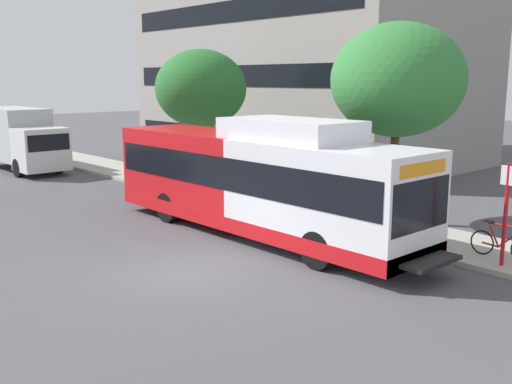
{
  "coord_description": "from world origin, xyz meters",
  "views": [
    {
      "loc": [
        -8.1,
        -11.63,
        4.76
      ],
      "look_at": [
        2.9,
        0.54,
        1.6
      ],
      "focal_mm": 41.17,
      "sensor_mm": 36.0,
      "label": 1
    }
  ],
  "objects_px": {
    "bicycle_parked": "(503,243)",
    "street_tree_near_stop": "(398,80)",
    "transit_bus": "(258,181)",
    "box_truck_background": "(20,137)",
    "bus_stop_sign_pole": "(506,207)",
    "street_tree_mid_block": "(201,89)"
  },
  "relations": [
    {
      "from": "box_truck_background",
      "to": "transit_bus",
      "type": "bearing_deg",
      "value": -88.73
    },
    {
      "from": "street_tree_mid_block",
      "to": "bus_stop_sign_pole",
      "type": "bearing_deg",
      "value": -96.22
    },
    {
      "from": "street_tree_near_stop",
      "to": "bicycle_parked",
      "type": "bearing_deg",
      "value": -109.24
    },
    {
      "from": "bicycle_parked",
      "to": "street_tree_mid_block",
      "type": "bearing_deg",
      "value": 85.76
    },
    {
      "from": "street_tree_near_stop",
      "to": "street_tree_mid_block",
      "type": "height_order",
      "value": "street_tree_near_stop"
    },
    {
      "from": "bicycle_parked",
      "to": "street_tree_mid_block",
      "type": "height_order",
      "value": "street_tree_mid_block"
    },
    {
      "from": "street_tree_near_stop",
      "to": "box_truck_background",
      "type": "height_order",
      "value": "street_tree_near_stop"
    },
    {
      "from": "transit_bus",
      "to": "box_truck_background",
      "type": "xyz_separation_m",
      "value": [
        -0.4,
        18.19,
        0.04
      ]
    },
    {
      "from": "bicycle_parked",
      "to": "street_tree_near_stop",
      "type": "height_order",
      "value": "street_tree_near_stop"
    },
    {
      "from": "box_truck_background",
      "to": "street_tree_mid_block",
      "type": "bearing_deg",
      "value": -67.68
    },
    {
      "from": "transit_bus",
      "to": "street_tree_near_stop",
      "type": "relative_size",
      "value": 1.91
    },
    {
      "from": "transit_bus",
      "to": "bus_stop_sign_pole",
      "type": "relative_size",
      "value": 4.71
    },
    {
      "from": "bus_stop_sign_pole",
      "to": "transit_bus",
      "type": "bearing_deg",
      "value": 108.32
    },
    {
      "from": "transit_bus",
      "to": "bicycle_parked",
      "type": "xyz_separation_m",
      "value": [
        2.75,
        -6.46,
        -1.14
      ]
    },
    {
      "from": "transit_bus",
      "to": "street_tree_mid_block",
      "type": "height_order",
      "value": "street_tree_mid_block"
    },
    {
      "from": "street_tree_near_stop",
      "to": "bus_stop_sign_pole",
      "type": "bearing_deg",
      "value": -113.8
    },
    {
      "from": "bus_stop_sign_pole",
      "to": "bicycle_parked",
      "type": "distance_m",
      "value": 1.24
    },
    {
      "from": "bicycle_parked",
      "to": "street_tree_mid_block",
      "type": "distance_m",
      "value": 14.9
    },
    {
      "from": "transit_bus",
      "to": "box_truck_background",
      "type": "height_order",
      "value": "transit_bus"
    },
    {
      "from": "transit_bus",
      "to": "street_tree_near_stop",
      "type": "bearing_deg",
      "value": -23.85
    },
    {
      "from": "bus_stop_sign_pole",
      "to": "street_tree_mid_block",
      "type": "distance_m",
      "value": 14.96
    },
    {
      "from": "street_tree_mid_block",
      "to": "box_truck_background",
      "type": "height_order",
      "value": "street_tree_mid_block"
    }
  ]
}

